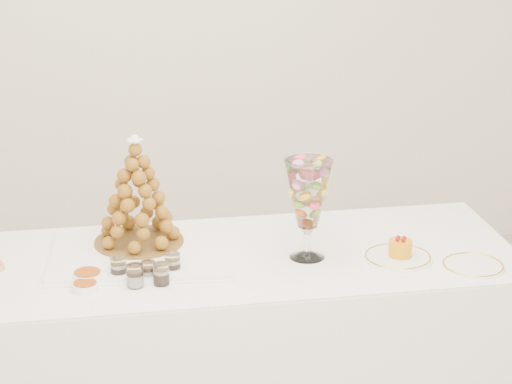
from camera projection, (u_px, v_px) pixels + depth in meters
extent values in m
cube|color=white|center=(248.00, 349.00, 3.64)|extent=(1.93, 0.79, 0.72)
cube|color=white|center=(247.00, 257.00, 3.52)|extent=(1.92, 0.78, 0.01)
cube|color=white|center=(141.00, 254.00, 3.51)|extent=(0.66, 0.52, 0.02)
cylinder|color=white|center=(307.00, 254.00, 3.50)|extent=(0.13, 0.13, 0.02)
cylinder|color=white|center=(307.00, 240.00, 3.48)|extent=(0.03, 0.03, 0.09)
sphere|color=white|center=(307.00, 229.00, 3.47)|extent=(0.04, 0.04, 0.04)
cylinder|color=white|center=(398.00, 258.00, 3.48)|extent=(0.24, 0.24, 0.01)
cylinder|color=white|center=(473.00, 266.00, 3.42)|extent=(0.21, 0.21, 0.01)
cylinder|color=white|center=(119.00, 268.00, 3.32)|extent=(0.06, 0.06, 0.07)
cylinder|color=white|center=(148.00, 271.00, 3.31)|extent=(0.05, 0.05, 0.07)
cylinder|color=white|center=(172.00, 264.00, 3.36)|extent=(0.07, 0.07, 0.07)
cylinder|color=white|center=(135.00, 276.00, 3.26)|extent=(0.07, 0.07, 0.08)
cylinder|color=white|center=(161.00, 274.00, 3.28)|extent=(0.05, 0.05, 0.07)
cylinder|color=white|center=(88.00, 277.00, 3.31)|extent=(0.10, 0.10, 0.03)
cylinder|color=white|center=(85.00, 287.00, 3.24)|extent=(0.08, 0.08, 0.03)
cylinder|color=brown|center=(139.00, 241.00, 3.58)|extent=(0.32, 0.32, 0.01)
cone|color=brown|center=(137.00, 190.00, 3.51)|extent=(0.33, 0.33, 0.38)
sphere|color=white|center=(135.00, 141.00, 3.45)|extent=(0.04, 0.04, 0.04)
cylinder|color=orange|center=(400.00, 248.00, 3.48)|extent=(0.08, 0.08, 0.06)
sphere|color=#970513|center=(404.00, 238.00, 3.47)|extent=(0.01, 0.01, 0.01)
sphere|color=#970513|center=(398.00, 237.00, 3.48)|extent=(0.01, 0.01, 0.01)
sphere|color=#970513|center=(397.00, 239.00, 3.46)|extent=(0.01, 0.01, 0.01)
sphere|color=#970513|center=(403.00, 240.00, 3.45)|extent=(0.01, 0.01, 0.01)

